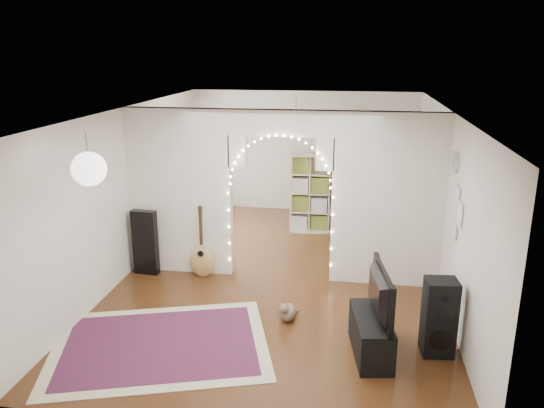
# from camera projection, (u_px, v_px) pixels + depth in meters

# --- Properties ---
(floor) EXTENTS (7.50, 7.50, 0.00)m
(floor) POSITION_uv_depth(u_px,v_px,m) (281.00, 275.00, 8.71)
(floor) COLOR black
(floor) RESTS_ON ground
(ceiling) EXTENTS (5.00, 7.50, 0.02)m
(ceiling) POSITION_uv_depth(u_px,v_px,m) (281.00, 110.00, 7.95)
(ceiling) COLOR white
(ceiling) RESTS_ON wall_back
(wall_back) EXTENTS (5.00, 0.02, 2.70)m
(wall_back) POSITION_uv_depth(u_px,v_px,m) (304.00, 152.00, 11.89)
(wall_back) COLOR silver
(wall_back) RESTS_ON floor
(wall_front) EXTENTS (5.00, 0.02, 2.70)m
(wall_front) POSITION_uv_depth(u_px,v_px,m) (224.00, 306.00, 4.78)
(wall_front) COLOR silver
(wall_front) RESTS_ON floor
(wall_left) EXTENTS (0.02, 7.50, 2.70)m
(wall_left) POSITION_uv_depth(u_px,v_px,m) (130.00, 190.00, 8.70)
(wall_left) COLOR silver
(wall_left) RESTS_ON floor
(wall_right) EXTENTS (0.02, 7.50, 2.70)m
(wall_right) POSITION_uv_depth(u_px,v_px,m) (445.00, 203.00, 7.96)
(wall_right) COLOR silver
(wall_right) RESTS_ON floor
(divider_wall) EXTENTS (5.00, 0.20, 2.70)m
(divider_wall) POSITION_uv_depth(u_px,v_px,m) (281.00, 192.00, 8.31)
(divider_wall) COLOR silver
(divider_wall) RESTS_ON floor
(fairy_lights) EXTENTS (1.64, 0.04, 1.60)m
(fairy_lights) POSITION_uv_depth(u_px,v_px,m) (280.00, 186.00, 8.15)
(fairy_lights) COLOR #FFEABF
(fairy_lights) RESTS_ON divider_wall
(window) EXTENTS (0.04, 1.20, 1.40)m
(window) POSITION_uv_depth(u_px,v_px,m) (169.00, 159.00, 10.36)
(window) COLOR white
(window) RESTS_ON wall_left
(wall_clock) EXTENTS (0.03, 0.31, 0.31)m
(wall_clock) POSITION_uv_depth(u_px,v_px,m) (456.00, 162.00, 7.19)
(wall_clock) COLOR white
(wall_clock) RESTS_ON wall_right
(picture_frames) EXTENTS (0.02, 0.50, 0.70)m
(picture_frames) POSITION_uv_depth(u_px,v_px,m) (457.00, 213.00, 6.98)
(picture_frames) COLOR white
(picture_frames) RESTS_ON wall_right
(paper_lantern) EXTENTS (0.40, 0.40, 0.40)m
(paper_lantern) POSITION_uv_depth(u_px,v_px,m) (89.00, 169.00, 6.08)
(paper_lantern) COLOR white
(paper_lantern) RESTS_ON ceiling
(ceiling_fan) EXTENTS (1.10, 1.10, 0.30)m
(ceiling_fan) POSITION_uv_depth(u_px,v_px,m) (296.00, 114.00, 9.93)
(ceiling_fan) COLOR #D58C47
(ceiling_fan) RESTS_ON ceiling
(area_rug) EXTENTS (3.12, 2.68, 0.02)m
(area_rug) POSITION_uv_depth(u_px,v_px,m) (160.00, 345.00, 6.65)
(area_rug) COLOR maroon
(area_rug) RESTS_ON floor
(guitar_case) EXTENTS (0.43, 0.19, 1.08)m
(guitar_case) POSITION_uv_depth(u_px,v_px,m) (145.00, 242.00, 8.65)
(guitar_case) COLOR black
(guitar_case) RESTS_ON floor
(acoustic_guitar) EXTENTS (0.43, 0.21, 1.02)m
(acoustic_guitar) POSITION_uv_depth(u_px,v_px,m) (202.00, 251.00, 8.53)
(acoustic_guitar) COLOR tan
(acoustic_guitar) RESTS_ON floor
(tabby_cat) EXTENTS (0.30, 0.48, 0.32)m
(tabby_cat) POSITION_uv_depth(u_px,v_px,m) (288.00, 312.00, 7.23)
(tabby_cat) COLOR brown
(tabby_cat) RESTS_ON floor
(floor_speaker) EXTENTS (0.41, 0.37, 0.96)m
(floor_speaker) POSITION_uv_depth(u_px,v_px,m) (439.00, 317.00, 6.35)
(floor_speaker) COLOR black
(floor_speaker) RESTS_ON floor
(media_console) EXTENTS (0.54, 1.05, 0.50)m
(media_console) POSITION_uv_depth(u_px,v_px,m) (371.00, 335.00, 6.40)
(media_console) COLOR black
(media_console) RESTS_ON floor
(tv) EXTENTS (0.30, 1.08, 0.62)m
(tv) POSITION_uv_depth(u_px,v_px,m) (373.00, 293.00, 6.24)
(tv) COLOR black
(tv) RESTS_ON media_console
(bookcase) EXTENTS (1.61, 0.65, 1.60)m
(bookcase) POSITION_uv_depth(u_px,v_px,m) (330.00, 193.00, 10.61)
(bookcase) COLOR beige
(bookcase) RESTS_ON floor
(dining_table) EXTENTS (1.34, 1.03, 0.76)m
(dining_table) POSITION_uv_depth(u_px,v_px,m) (327.00, 191.00, 11.23)
(dining_table) COLOR brown
(dining_table) RESTS_ON floor
(flower_vase) EXTENTS (0.22, 0.22, 0.19)m
(flower_vase) POSITION_uv_depth(u_px,v_px,m) (327.00, 183.00, 11.18)
(flower_vase) COLOR silver
(flower_vase) RESTS_ON dining_table
(dining_chair_left) EXTENTS (0.61, 0.63, 0.55)m
(dining_chair_left) POSITION_uv_depth(u_px,v_px,m) (315.00, 214.00, 11.03)
(dining_chair_left) COLOR brown
(dining_chair_left) RESTS_ON floor
(dining_chair_right) EXTENTS (0.53, 0.54, 0.46)m
(dining_chair_right) POSITION_uv_depth(u_px,v_px,m) (317.00, 216.00, 11.05)
(dining_chair_right) COLOR brown
(dining_chair_right) RESTS_ON floor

